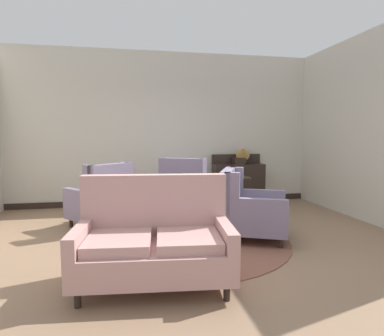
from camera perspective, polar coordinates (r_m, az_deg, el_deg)
The scene contains 14 objects.
ground at distance 4.41m, azimuth -0.62°, elevation -13.59°, with size 8.99×8.99×0.00m, color #896B51.
wall_back at distance 6.99m, azimuth -4.89°, elevation 6.78°, with size 6.58×0.08×3.19m, color beige.
wall_right at distance 6.34m, azimuth 27.81°, elevation 6.28°, with size 0.08×4.00×3.19m, color beige.
baseboard_back at distance 7.07m, azimuth -4.74°, elevation -5.74°, with size 6.42×0.03×0.12m, color black.
area_rug at distance 4.68m, azimuth -1.30°, elevation -12.34°, with size 2.90×2.90×0.01m, color brown.
coffee_table at distance 4.74m, azimuth -3.97°, elevation -7.20°, with size 0.83×0.83×0.49m.
porcelain_vase at distance 4.69m, azimuth -3.57°, elevation -4.30°, with size 0.16×0.16×0.36m.
settee at distance 3.29m, azimuth -6.59°, elevation -12.68°, with size 1.56×0.95×1.05m.
armchair_back_corner at distance 6.12m, azimuth -0.97°, elevation -3.90°, with size 1.14×1.16×1.06m.
armchair_near_window at distance 4.70m, azimuth 9.75°, elevation -7.16°, with size 1.13×1.10×0.98m.
armchair_beside_settee at distance 5.42m, azimuth -15.37°, elevation -5.35°, with size 1.11×1.11×1.02m.
side_table at distance 5.78m, azimuth 7.69°, elevation -4.46°, with size 0.52×0.52×0.74m.
sideboard at distance 7.11m, azimuth 8.04°, elevation -2.23°, with size 1.09×0.37×1.05m.
gramophone at distance 6.99m, azimuth 8.67°, elevation 2.41°, with size 0.40×0.46×0.47m.
Camera 1 is at (-0.75, -4.09, 1.45)m, focal length 30.62 mm.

